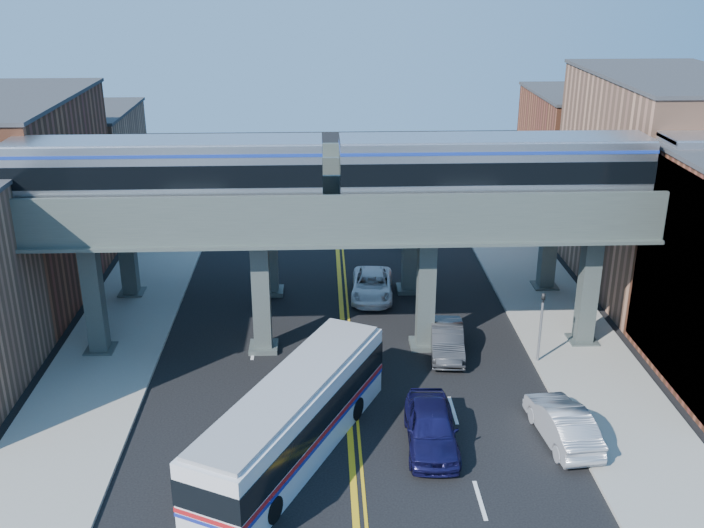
{
  "coord_description": "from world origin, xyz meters",
  "views": [
    {
      "loc": [
        -1.03,
        -26.84,
        18.15
      ],
      "look_at": [
        0.33,
        6.55,
        5.05
      ],
      "focal_mm": 40.0,
      "sensor_mm": 36.0,
      "label": 1
    }
  ],
  "objects_px": {
    "car_lane_b": "(447,340)",
    "car_parked_curb": "(563,423)",
    "transit_train": "(493,168)",
    "traffic_signal": "(541,320)",
    "car_lane_c": "(372,285)",
    "transit_bus": "(293,420)",
    "stop_sign": "(355,365)",
    "car_lane_a": "(431,427)",
    "car_lane_d": "(404,225)"
  },
  "relations": [
    {
      "from": "car_lane_a",
      "to": "car_parked_curb",
      "type": "distance_m",
      "value": 5.32
    },
    {
      "from": "car_lane_c",
      "to": "car_parked_curb",
      "type": "distance_m",
      "value": 16.1
    },
    {
      "from": "car_lane_a",
      "to": "stop_sign",
      "type": "bearing_deg",
      "value": 131.84
    },
    {
      "from": "transit_train",
      "to": "car_lane_a",
      "type": "distance_m",
      "value": 12.45
    },
    {
      "from": "car_lane_c",
      "to": "car_lane_d",
      "type": "bearing_deg",
      "value": 79.04
    },
    {
      "from": "stop_sign",
      "to": "car_lane_a",
      "type": "bearing_deg",
      "value": -50.63
    },
    {
      "from": "car_lane_a",
      "to": "car_lane_d",
      "type": "height_order",
      "value": "car_lane_a"
    },
    {
      "from": "car_lane_b",
      "to": "car_lane_c",
      "type": "distance_m",
      "value": 7.77
    },
    {
      "from": "traffic_signal",
      "to": "car_lane_d",
      "type": "relative_size",
      "value": 0.8
    },
    {
      "from": "transit_bus",
      "to": "traffic_signal",
      "type": "bearing_deg",
      "value": -32.46
    },
    {
      "from": "car_lane_c",
      "to": "car_parked_curb",
      "type": "relative_size",
      "value": 1.05
    },
    {
      "from": "car_lane_b",
      "to": "car_lane_d",
      "type": "distance_m",
      "value": 17.59
    },
    {
      "from": "car_lane_b",
      "to": "car_lane_c",
      "type": "relative_size",
      "value": 0.89
    },
    {
      "from": "transit_train",
      "to": "car_lane_d",
      "type": "relative_size",
      "value": 8.52
    },
    {
      "from": "car_parked_curb",
      "to": "transit_bus",
      "type": "bearing_deg",
      "value": -3.09
    },
    {
      "from": "transit_train",
      "to": "car_parked_curb",
      "type": "distance_m",
      "value": 11.92
    },
    {
      "from": "car_lane_c",
      "to": "transit_bus",
      "type": "bearing_deg",
      "value": -100.45
    },
    {
      "from": "car_lane_a",
      "to": "car_lane_c",
      "type": "relative_size",
      "value": 1.0
    },
    {
      "from": "transit_bus",
      "to": "car_parked_curb",
      "type": "height_order",
      "value": "transit_bus"
    },
    {
      "from": "transit_train",
      "to": "traffic_signal",
      "type": "bearing_deg",
      "value": -40.92
    },
    {
      "from": "traffic_signal",
      "to": "car_lane_a",
      "type": "relative_size",
      "value": 0.83
    },
    {
      "from": "transit_bus",
      "to": "car_lane_d",
      "type": "bearing_deg",
      "value": 11.33
    },
    {
      "from": "traffic_signal",
      "to": "car_lane_d",
      "type": "bearing_deg",
      "value": 103.47
    },
    {
      "from": "stop_sign",
      "to": "transit_bus",
      "type": "distance_m",
      "value": 4.66
    },
    {
      "from": "stop_sign",
      "to": "car_lane_c",
      "type": "xyz_separation_m",
      "value": [
        1.5,
        11.29,
        -1.07
      ]
    },
    {
      "from": "stop_sign",
      "to": "transit_bus",
      "type": "bearing_deg",
      "value": -123.11
    },
    {
      "from": "car_lane_c",
      "to": "car_lane_b",
      "type": "bearing_deg",
      "value": -61.22
    },
    {
      "from": "traffic_signal",
      "to": "car_parked_curb",
      "type": "distance_m",
      "value": 6.57
    },
    {
      "from": "car_parked_curb",
      "to": "traffic_signal",
      "type": "bearing_deg",
      "value": -102.33
    },
    {
      "from": "car_lane_a",
      "to": "car_lane_b",
      "type": "distance_m",
      "value": 7.94
    },
    {
      "from": "transit_train",
      "to": "car_parked_curb",
      "type": "relative_size",
      "value": 9.33
    },
    {
      "from": "transit_bus",
      "to": "car_lane_d",
      "type": "xyz_separation_m",
      "value": [
        6.94,
        25.7,
        -0.82
      ]
    },
    {
      "from": "transit_train",
      "to": "car_lane_c",
      "type": "xyz_separation_m",
      "value": [
        -5.09,
        6.29,
        -8.45
      ]
    },
    {
      "from": "transit_bus",
      "to": "car_parked_curb",
      "type": "bearing_deg",
      "value": -60.61
    },
    {
      "from": "stop_sign",
      "to": "car_parked_curb",
      "type": "xyz_separation_m",
      "value": [
        8.2,
        -3.35,
        -0.98
      ]
    },
    {
      "from": "stop_sign",
      "to": "car_parked_curb",
      "type": "relative_size",
      "value": 0.56
    },
    {
      "from": "car_lane_a",
      "to": "car_parked_curb",
      "type": "relative_size",
      "value": 1.05
    },
    {
      "from": "car_lane_a",
      "to": "car_lane_c",
      "type": "height_order",
      "value": "car_lane_a"
    },
    {
      "from": "traffic_signal",
      "to": "car_lane_b",
      "type": "relative_size",
      "value": 0.93
    },
    {
      "from": "traffic_signal",
      "to": "car_lane_b",
      "type": "bearing_deg",
      "value": 163.95
    },
    {
      "from": "traffic_signal",
      "to": "transit_bus",
      "type": "xyz_separation_m",
      "value": [
        -11.44,
        -6.9,
        -0.73
      ]
    },
    {
      "from": "transit_train",
      "to": "stop_sign",
      "type": "distance_m",
      "value": 11.09
    },
    {
      "from": "stop_sign",
      "to": "transit_bus",
      "type": "height_order",
      "value": "transit_bus"
    },
    {
      "from": "stop_sign",
      "to": "car_lane_b",
      "type": "height_order",
      "value": "stop_sign"
    },
    {
      "from": "stop_sign",
      "to": "car_parked_curb",
      "type": "height_order",
      "value": "stop_sign"
    },
    {
      "from": "car_lane_c",
      "to": "car_lane_d",
      "type": "distance_m",
      "value": 10.9
    },
    {
      "from": "car_lane_c",
      "to": "car_lane_d",
      "type": "relative_size",
      "value": 0.96
    },
    {
      "from": "stop_sign",
      "to": "car_lane_b",
      "type": "xyz_separation_m",
      "value": [
        4.7,
        4.21,
        -1.03
      ]
    },
    {
      "from": "car_lane_b",
      "to": "car_parked_curb",
      "type": "bearing_deg",
      "value": -59.63
    },
    {
      "from": "car_lane_b",
      "to": "car_parked_curb",
      "type": "height_order",
      "value": "car_parked_curb"
    }
  ]
}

